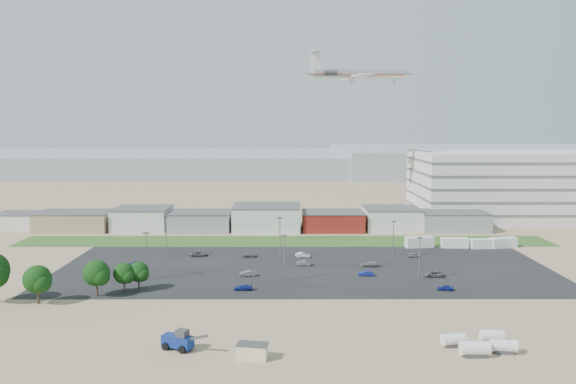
{
  "coord_description": "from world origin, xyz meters",
  "views": [
    {
      "loc": [
        0.76,
        -114.56,
        35.01
      ],
      "look_at": [
        1.01,
        22.0,
        18.58
      ],
      "focal_mm": 35.0,
      "sensor_mm": 36.0,
      "label": 1
    }
  ],
  "objects_px": {
    "portable_shed": "(252,351)",
    "airliner": "(359,74)",
    "parked_car_1": "(366,273)",
    "parked_car_8": "(414,255)",
    "parked_car_0": "(434,274)",
    "telehandler": "(178,339)",
    "parked_car_6": "(250,255)",
    "storage_tank_nw": "(454,339)",
    "parked_car_4": "(248,273)",
    "parked_car_12": "(369,264)",
    "parked_car_2": "(445,288)",
    "parked_car_5": "(135,263)",
    "parked_car_11": "(303,255)",
    "box_trailer_a": "(419,242)",
    "parked_car_7": "(304,263)",
    "parked_car_9": "(199,254)",
    "parked_car_3": "(243,287)"
  },
  "relations": [
    {
      "from": "storage_tank_nw",
      "to": "box_trailer_a",
      "type": "relative_size",
      "value": 0.47
    },
    {
      "from": "parked_car_11",
      "to": "parked_car_4",
      "type": "bearing_deg",
      "value": 142.48
    },
    {
      "from": "parked_car_1",
      "to": "parked_car_0",
      "type": "bearing_deg",
      "value": 93.08
    },
    {
      "from": "parked_car_1",
      "to": "parked_car_8",
      "type": "distance_m",
      "value": 23.87
    },
    {
      "from": "airliner",
      "to": "parked_car_3",
      "type": "xyz_separation_m",
      "value": [
        -35.27,
        -87.71,
        -52.43
      ]
    },
    {
      "from": "box_trailer_a",
      "to": "parked_car_1",
      "type": "distance_m",
      "value": 36.28
    },
    {
      "from": "storage_tank_nw",
      "to": "parked_car_12",
      "type": "relative_size",
      "value": 0.86
    },
    {
      "from": "parked_car_11",
      "to": "parked_car_12",
      "type": "relative_size",
      "value": 0.89
    },
    {
      "from": "parked_car_0",
      "to": "parked_car_8",
      "type": "distance_m",
      "value": 19.16
    },
    {
      "from": "parked_car_4",
      "to": "parked_car_8",
      "type": "distance_m",
      "value": 46.61
    },
    {
      "from": "parked_car_1",
      "to": "parked_car_12",
      "type": "height_order",
      "value": "parked_car_12"
    },
    {
      "from": "telehandler",
      "to": "parked_car_4",
      "type": "bearing_deg",
      "value": 103.02
    },
    {
      "from": "parked_car_3",
      "to": "parked_car_12",
      "type": "bearing_deg",
      "value": 125.35
    },
    {
      "from": "airliner",
      "to": "parked_car_9",
      "type": "relative_size",
      "value": 8.98
    },
    {
      "from": "parked_car_1",
      "to": "parked_car_2",
      "type": "xyz_separation_m",
      "value": [
        15.26,
        -11.54,
        -0.03
      ]
    },
    {
      "from": "parked_car_5",
      "to": "parked_car_0",
      "type": "bearing_deg",
      "value": 75.73
    },
    {
      "from": "parked_car_4",
      "to": "parked_car_11",
      "type": "distance_m",
      "value": 22.84
    },
    {
      "from": "telehandler",
      "to": "parked_car_6",
      "type": "relative_size",
      "value": 2.05
    },
    {
      "from": "box_trailer_a",
      "to": "parked_car_5",
      "type": "xyz_separation_m",
      "value": [
        -75.89,
        -21.14,
        -0.9
      ]
    },
    {
      "from": "parked_car_6",
      "to": "parked_car_0",
      "type": "bearing_deg",
      "value": -116.26
    },
    {
      "from": "parked_car_0",
      "to": "parked_car_6",
      "type": "relative_size",
      "value": 1.16
    },
    {
      "from": "parked_car_3",
      "to": "box_trailer_a",
      "type": "bearing_deg",
      "value": 133.12
    },
    {
      "from": "storage_tank_nw",
      "to": "parked_car_6",
      "type": "xyz_separation_m",
      "value": [
        -36.34,
        60.48,
        -0.57
      ]
    },
    {
      "from": "storage_tank_nw",
      "to": "airliner",
      "type": "bearing_deg",
      "value": 90.26
    },
    {
      "from": "parked_car_2",
      "to": "parked_car_12",
      "type": "bearing_deg",
      "value": -138.83
    },
    {
      "from": "box_trailer_a",
      "to": "parked_car_8",
      "type": "bearing_deg",
      "value": -118.92
    },
    {
      "from": "portable_shed",
      "to": "airliner",
      "type": "distance_m",
      "value": 136.99
    },
    {
      "from": "parked_car_12",
      "to": "parked_car_9",
      "type": "bearing_deg",
      "value": -103.13
    },
    {
      "from": "portable_shed",
      "to": "parked_car_8",
      "type": "bearing_deg",
      "value": 67.91
    },
    {
      "from": "parked_car_0",
      "to": "portable_shed",
      "type": "bearing_deg",
      "value": -34.3
    },
    {
      "from": "telehandler",
      "to": "storage_tank_nw",
      "type": "relative_size",
      "value": 2.11
    },
    {
      "from": "telehandler",
      "to": "parked_car_7",
      "type": "height_order",
      "value": "telehandler"
    },
    {
      "from": "telehandler",
      "to": "parked_car_11",
      "type": "bearing_deg",
      "value": 94.59
    },
    {
      "from": "portable_shed",
      "to": "box_trailer_a",
      "type": "bearing_deg",
      "value": 69.59
    },
    {
      "from": "telehandler",
      "to": "parked_car_0",
      "type": "height_order",
      "value": "telehandler"
    },
    {
      "from": "parked_car_7",
      "to": "parked_car_11",
      "type": "relative_size",
      "value": 0.96
    },
    {
      "from": "telehandler",
      "to": "parked_car_0",
      "type": "relative_size",
      "value": 1.77
    },
    {
      "from": "portable_shed",
      "to": "parked_car_12",
      "type": "relative_size",
      "value": 1.06
    },
    {
      "from": "parked_car_3",
      "to": "parked_car_6",
      "type": "bearing_deg",
      "value": -177.34
    },
    {
      "from": "parked_car_4",
      "to": "parked_car_12",
      "type": "bearing_deg",
      "value": 102.87
    },
    {
      "from": "storage_tank_nw",
      "to": "parked_car_1",
      "type": "distance_m",
      "value": 42.66
    },
    {
      "from": "storage_tank_nw",
      "to": "parked_car_7",
      "type": "height_order",
      "value": "storage_tank_nw"
    },
    {
      "from": "parked_car_0",
      "to": "box_trailer_a",
      "type": "bearing_deg",
      "value": 179.01
    },
    {
      "from": "parked_car_11",
      "to": "parked_car_8",
      "type": "bearing_deg",
      "value": -92.23
    },
    {
      "from": "parked_car_7",
      "to": "parked_car_4",
      "type": "bearing_deg",
      "value": -45.38
    },
    {
      "from": "portable_shed",
      "to": "storage_tank_nw",
      "type": "distance_m",
      "value": 32.0
    },
    {
      "from": "portable_shed",
      "to": "airliner",
      "type": "bearing_deg",
      "value": 84.66
    },
    {
      "from": "parked_car_5",
      "to": "storage_tank_nw",
      "type": "bearing_deg",
      "value": 45.27
    },
    {
      "from": "box_trailer_a",
      "to": "airliner",
      "type": "relative_size",
      "value": 0.2
    },
    {
      "from": "airliner",
      "to": "parked_car_11",
      "type": "bearing_deg",
      "value": -119.05
    }
  ]
}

